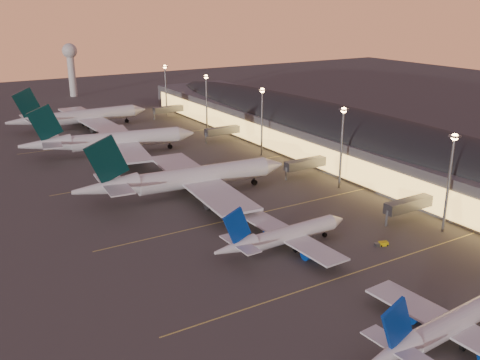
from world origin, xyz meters
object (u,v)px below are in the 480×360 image
at_px(airliner_narrow_north, 284,236).
at_px(radar_tower, 71,61).
at_px(baggage_tug_c, 382,244).
at_px(airliner_narrow_south, 445,327).
at_px(airliner_wide_mid, 111,141).
at_px(airliner_wide_far, 80,117).
at_px(airliner_wide_near, 186,179).

relative_size(airliner_narrow_north, radar_tower, 1.16).
xyz_separation_m(airliner_narrow_north, baggage_tug_c, (21.74, -10.70, -3.05)).
height_order(airliner_narrow_south, airliner_wide_mid, airliner_wide_mid).
height_order(airliner_narrow_south, airliner_wide_far, airliner_wide_far).
height_order(airliner_narrow_north, radar_tower, radar_tower).
distance_m(airliner_narrow_north, airliner_wide_mid, 103.33).
height_order(radar_tower, baggage_tug_c, radar_tower).
xyz_separation_m(airliner_narrow_south, radar_tower, (13.87, 292.35, 18.33)).
bearing_deg(airliner_narrow_north, airliner_wide_near, 92.55).
bearing_deg(airliner_narrow_south, airliner_wide_far, 88.45).
xyz_separation_m(airliner_wide_far, baggage_tug_c, (27.21, -165.66, -4.96)).
bearing_deg(baggage_tug_c, radar_tower, 111.03).
xyz_separation_m(radar_tower, baggage_tug_c, (6.25, -258.05, -21.43)).
relative_size(airliner_narrow_south, airliner_wide_mid, 0.58).
bearing_deg(airliner_narrow_south, airliner_narrow_north, 88.48).
bearing_deg(airliner_wide_far, airliner_narrow_north, -90.27).
relative_size(airliner_wide_mid, radar_tower, 2.05).
bearing_deg(airliner_wide_far, radar_tower, 74.93).
relative_size(airliner_narrow_south, baggage_tug_c, 11.04).
xyz_separation_m(airliner_narrow_south, airliner_wide_far, (-7.09, 199.96, 1.86)).
xyz_separation_m(airliner_narrow_south, airliner_wide_mid, (-9.39, 148.02, 1.95)).
bearing_deg(airliner_wide_far, baggage_tug_c, -82.96).
bearing_deg(airliner_wide_near, airliner_narrow_south, -82.15).
xyz_separation_m(airliner_wide_mid, airliner_wide_far, (2.30, 51.95, -0.10)).
height_order(airliner_narrow_south, airliner_narrow_north, airliner_narrow_south).
xyz_separation_m(airliner_narrow_south, airliner_narrow_north, (-1.62, 45.00, -0.05)).
bearing_deg(baggage_tug_c, airliner_wide_far, 118.97).
bearing_deg(radar_tower, airliner_narrow_north, -93.58).
bearing_deg(airliner_wide_far, airliner_narrow_south, -90.26).
relative_size(airliner_narrow_north, baggage_tug_c, 10.86).
distance_m(airliner_narrow_north, baggage_tug_c, 24.42).
distance_m(airliner_wide_near, baggage_tug_c, 61.91).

